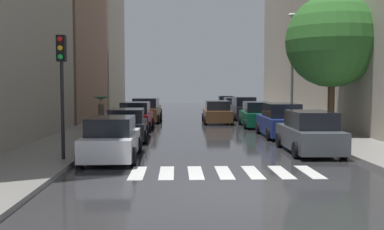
# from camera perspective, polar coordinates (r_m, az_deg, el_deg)

# --- Properties ---
(ground_plane) EXTENTS (28.00, 72.00, 0.04)m
(ground_plane) POSITION_cam_1_polar(r_m,az_deg,el_deg) (35.63, 0.44, -0.71)
(ground_plane) COLOR #2D2D30
(sidewalk_left) EXTENTS (3.00, 72.00, 0.15)m
(sidewalk_left) POSITION_cam_1_polar(r_m,az_deg,el_deg) (35.94, -9.97, -0.57)
(sidewalk_left) COLOR gray
(sidewalk_left) RESTS_ON ground
(sidewalk_right) EXTENTS (3.00, 72.00, 0.15)m
(sidewalk_right) POSITION_cam_1_polar(r_m,az_deg,el_deg) (36.48, 10.70, -0.52)
(sidewalk_right) COLOR gray
(sidewalk_right) RESTS_ON ground
(crosswalk_stripes) EXTENTS (5.85, 2.20, 0.01)m
(crosswalk_stripes) POSITION_cam_1_polar(r_m,az_deg,el_deg) (14.38, 4.06, -7.19)
(crosswalk_stripes) COLOR silver
(crosswalk_stripes) RESTS_ON ground
(building_left_mid) EXTENTS (6.00, 13.25, 18.16)m
(building_left_mid) POSITION_cam_1_polar(r_m,az_deg,el_deg) (38.34, -16.74, 13.10)
(building_left_mid) COLOR #8C6B56
(building_left_mid) RESTS_ON ground
(building_left_far) EXTENTS (6.00, 13.62, 20.23)m
(building_left_far) POSITION_cam_1_polar(r_m,az_deg,el_deg) (52.62, -12.62, 11.70)
(building_left_far) COLOR #B2A38C
(building_left_far) RESTS_ON ground
(parked_car_left_nearest) EXTENTS (2.05, 4.62, 1.58)m
(parked_car_left_nearest) POSITION_cam_1_polar(r_m,az_deg,el_deg) (17.09, -10.01, -3.00)
(parked_car_left_nearest) COLOR silver
(parked_car_left_nearest) RESTS_ON ground
(parked_car_left_second) EXTENTS (2.18, 4.44, 1.58)m
(parked_car_left_second) POSITION_cam_1_polar(r_m,az_deg,el_deg) (22.77, -8.15, -1.31)
(parked_car_left_second) COLOR black
(parked_car_left_second) RESTS_ON ground
(parked_car_left_third) EXTENTS (2.11, 4.24, 1.72)m
(parked_car_left_third) POSITION_cam_1_polar(r_m,az_deg,el_deg) (28.12, -7.05, -0.24)
(parked_car_left_third) COLOR maroon
(parked_car_left_third) RESTS_ON ground
(parked_car_left_fourth) EXTENTS (2.28, 4.33, 1.80)m
(parked_car_left_fourth) POSITION_cam_1_polar(r_m,az_deg,el_deg) (33.90, -5.77, 0.50)
(parked_car_left_fourth) COLOR brown
(parked_car_left_fourth) RESTS_ON ground
(parked_car_left_fifth) EXTENTS (2.17, 4.06, 1.58)m
(parked_car_left_fifth) POSITION_cam_1_polar(r_m,az_deg,el_deg) (39.88, -5.39, 0.85)
(parked_car_left_fifth) COLOR black
(parked_car_left_fifth) RESTS_ON ground
(parked_car_right_nearest) EXTENTS (2.07, 4.72, 1.70)m
(parked_car_right_nearest) POSITION_cam_1_polar(r_m,az_deg,el_deg) (19.03, 14.48, -2.23)
(parked_car_right_nearest) COLOR #474C51
(parked_car_right_nearest) RESTS_ON ground
(parked_car_right_second) EXTENTS (2.05, 4.72, 1.80)m
(parked_car_right_second) POSITION_cam_1_polar(r_m,az_deg,el_deg) (24.48, 11.00, -0.78)
(parked_car_right_second) COLOR navy
(parked_car_right_second) RESTS_ON ground
(parked_car_right_third) EXTENTS (2.16, 4.80, 1.67)m
(parked_car_right_third) POSITION_cam_1_polar(r_m,az_deg,el_deg) (30.16, 8.09, -0.02)
(parked_car_right_third) COLOR #0C4C2D
(parked_car_right_third) RESTS_ON ground
(parked_car_right_fourth) EXTENTS (2.05, 4.65, 1.82)m
(parked_car_right_fourth) POSITION_cam_1_polar(r_m,az_deg,el_deg) (36.84, 6.45, 0.76)
(parked_car_right_fourth) COLOR black
(parked_car_right_fourth) RESTS_ON ground
(parked_car_right_fifth) EXTENTS (2.02, 4.17, 1.59)m
(parked_car_right_fifth) POSITION_cam_1_polar(r_m,az_deg,el_deg) (42.94, 5.18, 1.06)
(parked_car_right_fifth) COLOR silver
(parked_car_right_fifth) RESTS_ON ground
(parked_car_right_sixth) EXTENTS (2.16, 4.82, 1.62)m
(parked_car_right_sixth) POSITION_cam_1_polar(r_m,az_deg,el_deg) (49.14, 4.24, 1.41)
(parked_car_right_sixth) COLOR #474C51
(parked_car_right_sixth) RESTS_ON ground
(car_midroad) EXTENTS (2.12, 4.65, 1.63)m
(car_midroad) POSITION_cam_1_polar(r_m,az_deg,el_deg) (33.00, 3.16, 0.30)
(car_midroad) COLOR brown
(car_midroad) RESTS_ON ground
(pedestrian_foreground) EXTENTS (1.08, 1.08, 1.88)m
(pedestrian_foreground) POSITION_cam_1_polar(r_m,az_deg,el_deg) (29.04, -11.33, 1.34)
(pedestrian_foreground) COLOR #38513D
(pedestrian_foreground) RESTS_ON sidewalk_left
(street_tree_right) EXTENTS (4.87, 4.87, 7.35)m
(street_tree_right) POSITION_cam_1_polar(r_m,az_deg,el_deg) (25.24, 17.14, 8.84)
(street_tree_right) COLOR #513823
(street_tree_right) RESTS_ON sidewalk_right
(traffic_light_left_corner) EXTENTS (0.30, 0.42, 4.30)m
(traffic_light_left_corner) POSITION_cam_1_polar(r_m,az_deg,el_deg) (16.40, -16.01, 5.53)
(traffic_light_left_corner) COLOR black
(traffic_light_left_corner) RESTS_ON sidewalk_left
(lamp_post_right) EXTENTS (0.60, 0.28, 6.94)m
(lamp_post_right) POSITION_cam_1_polar(r_m,az_deg,el_deg) (28.48, 12.44, 6.50)
(lamp_post_right) COLOR #595B60
(lamp_post_right) RESTS_ON sidewalk_right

